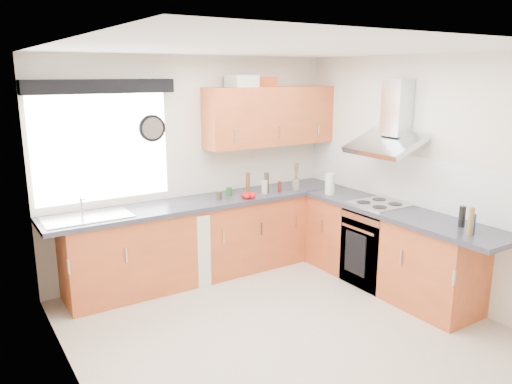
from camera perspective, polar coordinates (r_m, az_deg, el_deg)
ground_plane at (r=4.81m, az=3.04°, el=-15.29°), size 3.60×3.60×0.00m
ceiling at (r=4.22m, az=3.48°, el=16.00°), size 3.60×3.60×0.02m
wall_back at (r=5.87m, az=-7.07°, el=2.94°), size 3.60×0.02×2.50m
wall_front at (r=3.14m, az=22.97°, el=-7.44°), size 3.60×0.02×2.50m
wall_left at (r=3.64m, az=-20.51°, el=-4.38°), size 0.02×3.60×2.50m
wall_right at (r=5.57m, az=18.47°, el=1.78°), size 0.02×3.60×2.50m
window at (r=5.45m, az=-17.15°, el=4.84°), size 1.40×0.02×1.10m
window_blind at (r=5.31m, az=-17.36°, el=11.45°), size 1.50×0.18×0.14m
splashback at (r=5.77m, az=16.06°, el=1.62°), size 0.01×3.00×0.54m
base_cab_back at (r=5.78m, az=-6.49°, el=-5.61°), size 3.00×0.58×0.86m
base_cab_corner at (r=6.59m, az=6.14°, el=-3.19°), size 0.60×0.60×0.86m
base_cab_right at (r=5.67m, az=14.81°, el=-6.40°), size 0.58×2.10×0.86m
worktop_back at (r=5.68m, az=-5.66°, el=-1.14°), size 3.60×0.62×0.05m
worktop_right at (r=5.43m, az=16.18°, el=-2.32°), size 0.62×2.42×0.05m
sink at (r=5.23m, az=-18.78°, el=-2.37°), size 0.84×0.46×0.10m
oven at (r=5.76m, az=13.64°, el=-6.06°), size 0.56×0.58×0.85m
hob_plate at (r=5.61m, az=13.91°, el=-1.32°), size 0.52×0.52×0.01m
extractor_hood at (r=5.54m, az=15.14°, el=7.39°), size 0.52×0.78×0.66m
upper_cabinets at (r=6.11m, az=1.65°, el=8.66°), size 1.70×0.35×0.70m
washing_machine at (r=5.71m, az=-8.45°, el=-6.13°), size 0.70×0.68×0.82m
wall_clock at (r=5.57m, az=-11.71°, el=7.13°), size 0.29×0.04×0.29m
casserole at (r=5.88m, az=-1.62°, el=12.56°), size 0.36×0.29×0.14m
storage_box at (r=6.16m, az=1.04°, el=12.49°), size 0.28×0.25×0.11m
utensil_pot at (r=6.13m, az=4.58°, el=0.87°), size 0.10×0.10×0.14m
kitchen_roll at (r=5.94m, az=8.45°, el=0.91°), size 0.14×0.14×0.25m
tomato_cluster at (r=5.71m, az=-0.81°, el=-0.39°), size 0.15×0.15×0.07m
jar_0 at (r=5.94m, az=0.97°, el=0.61°), size 0.07×0.07×0.16m
jar_1 at (r=5.85m, az=-3.11°, el=0.06°), size 0.07×0.07×0.09m
jar_2 at (r=6.01m, az=2.74°, el=0.62°), size 0.04×0.04×0.13m
jar_3 at (r=5.66m, az=-4.26°, el=-0.41°), size 0.07×0.07×0.09m
jar_4 at (r=5.97m, az=1.20°, el=1.07°), size 0.06×0.06×0.24m
jar_5 at (r=5.99m, az=-0.94°, el=1.10°), size 0.05×0.05×0.24m
bottle_0 at (r=4.80m, az=23.35°, el=-3.07°), size 0.05×0.05×0.25m
bottle_1 at (r=4.86m, az=23.52°, el=-3.33°), size 0.05×0.05×0.18m
bottle_2 at (r=5.03m, az=22.49°, el=-2.59°), size 0.06×0.06×0.20m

